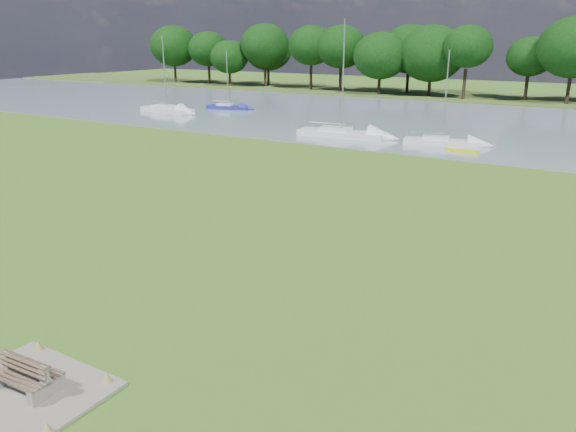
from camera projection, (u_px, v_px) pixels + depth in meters
The scene contains 10 objects.
ground at pixel (292, 239), 26.68m from camera, with size 220.00×220.00×0.00m, color olive.
river at pixel (489, 126), 60.95m from camera, with size 220.00×40.00×0.10m, color gray.
far_bank at pixel (533, 100), 85.43m from camera, with size 220.00×20.00×0.40m, color #4C6626.
concrete_pad at pixel (29, 390), 15.24m from camera, with size 4.20×3.20×0.10m, color gray.
bench_pair at pixel (27, 375), 15.11m from camera, with size 1.87×1.16×0.98m.
kayak at pixel (462, 151), 46.51m from camera, with size 2.63×0.61×0.26m, color yellow.
sailboat_0 at pixel (228, 106), 74.25m from camera, with size 5.94×2.90×7.33m.
sailboat_2 at pixel (341, 131), 53.79m from camera, with size 8.63×3.31×10.74m.
sailboat_4 at pixel (166, 108), 71.25m from camera, with size 8.09×3.11×9.24m.
sailboat_6 at pixel (441, 140), 49.70m from camera, with size 6.86×3.30×8.08m.
Camera 1 is at (12.79, -21.57, 9.19)m, focal length 35.00 mm.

